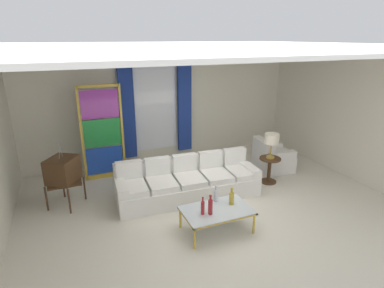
{
  "coord_description": "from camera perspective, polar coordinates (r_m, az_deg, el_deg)",
  "views": [
    {
      "loc": [
        -2.48,
        -4.85,
        3.16
      ],
      "look_at": [
        -0.09,
        0.9,
        1.05
      ],
      "focal_mm": 29.42,
      "sensor_mm": 36.0,
      "label": 1
    }
  ],
  "objects": [
    {
      "name": "bottle_amber_squat",
      "position": [
        5.62,
        4.34,
        -9.16
      ],
      "size": [
        0.08,
        0.08,
        0.32
      ],
      "color": "silver",
      "rests_on": "coffee_table"
    },
    {
      "name": "ceiling_slab",
      "position": [
        6.17,
        1.17,
        17.42
      ],
      "size": [
        8.0,
        7.6,
        0.04
      ],
      "primitive_type": "cube",
      "color": "white"
    },
    {
      "name": "wall_rear",
      "position": [
        8.45,
        -5.12,
        7.33
      ],
      "size": [
        8.0,
        0.12,
        3.0
      ],
      "primitive_type": "cube",
      "color": "silver",
      "rests_on": "ground"
    },
    {
      "name": "coffee_table",
      "position": [
        5.46,
        4.53,
        -12.05
      ],
      "size": [
        1.16,
        0.72,
        0.41
      ],
      "color": "silver",
      "rests_on": "ground"
    },
    {
      "name": "bottle_blue_decanter",
      "position": [
        5.23,
        1.96,
        -11.38
      ],
      "size": [
        0.06,
        0.06,
        0.32
      ],
      "color": "maroon",
      "rests_on": "coffee_table"
    },
    {
      "name": "vintage_tv",
      "position": [
        6.55,
        -22.36,
        -4.57
      ],
      "size": [
        0.75,
        0.77,
        1.35
      ],
      "color": "#472D19",
      "rests_on": "ground"
    },
    {
      "name": "peacock_figurine",
      "position": [
        7.37,
        -10.72,
        -5.14
      ],
      "size": [
        0.44,
        0.6,
        0.5
      ],
      "color": "beige",
      "rests_on": "ground"
    },
    {
      "name": "ground_plane",
      "position": [
        6.3,
        3.98,
        -11.46
      ],
      "size": [
        16.0,
        16.0,
        0.0
      ],
      "primitive_type": "plane",
      "color": "silver"
    },
    {
      "name": "couch_white_long",
      "position": [
        6.6,
        -0.91,
        -6.9
      ],
      "size": [
        2.97,
        1.09,
        0.86
      ],
      "color": "white",
      "rests_on": "ground"
    },
    {
      "name": "bottle_crystal_tall",
      "position": [
        5.23,
        3.35,
        -11.18
      ],
      "size": [
        0.07,
        0.07,
        0.35
      ],
      "color": "maroon",
      "rests_on": "coffee_table"
    },
    {
      "name": "wall_right",
      "position": [
        8.37,
        25.41,
        5.49
      ],
      "size": [
        0.12,
        7.0,
        3.0
      ],
      "primitive_type": "cube",
      "color": "silver",
      "rests_on": "ground"
    },
    {
      "name": "table_lamp_brass",
      "position": [
        7.14,
        14.27,
        0.76
      ],
      "size": [
        0.32,
        0.32,
        0.57
      ],
      "color": "#B29338",
      "rests_on": "round_side_table"
    },
    {
      "name": "stained_glass_divider",
      "position": [
        7.46,
        -15.91,
        1.62
      ],
      "size": [
        0.95,
        0.05,
        2.2
      ],
      "color": "gold",
      "rests_on": "ground"
    },
    {
      "name": "armchair_white",
      "position": [
        8.1,
        14.2,
        -2.63
      ],
      "size": [
        0.91,
        0.9,
        0.8
      ],
      "color": "white",
      "rests_on": "ground"
    },
    {
      "name": "bottle_ruby_flask",
      "position": [
        5.56,
        7.19,
        -9.6
      ],
      "size": [
        0.08,
        0.08,
        0.32
      ],
      "color": "gold",
      "rests_on": "coffee_table"
    },
    {
      "name": "curtained_window",
      "position": [
        8.18,
        -6.53,
        8.62
      ],
      "size": [
        2.0,
        0.17,
        2.7
      ],
      "color": "white",
      "rests_on": "ground"
    },
    {
      "name": "round_side_table",
      "position": [
        7.37,
        13.85,
        -4.21
      ],
      "size": [
        0.48,
        0.48,
        0.59
      ],
      "color": "#472D19",
      "rests_on": "ground"
    }
  ]
}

